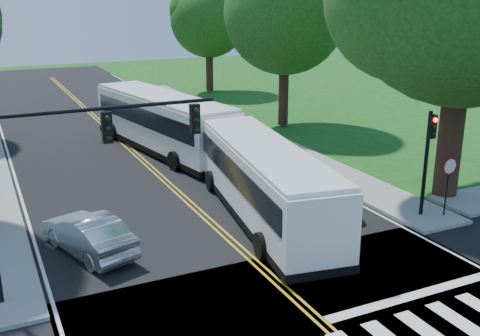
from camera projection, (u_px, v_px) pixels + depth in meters
road at (152, 169)px, 30.21m from camera, size 14.00×96.00×0.01m
center_line at (133, 151)px, 33.66m from camera, size 0.36×70.00×0.01m
edge_line_w at (11, 165)px, 30.86m from camera, size 0.12×70.00×0.01m
edge_line_e at (235, 139)px, 36.45m from camera, size 0.12×70.00×0.01m
stop_bar at (415, 295)px, 17.50m from camera, size 6.60×0.40×0.01m
sidewalk_ne at (236, 127)px, 39.64m from camera, size 2.60×40.00×0.15m
tree_east_mid at (285, 12)px, 37.80m from camera, size 8.40×8.40×11.93m
tree_east_far at (209, 19)px, 52.31m from camera, size 7.20×7.20×10.34m
signal_nw at (69, 158)px, 16.53m from camera, size 7.15×0.46×5.66m
signal_ne at (428, 150)px, 22.74m from camera, size 0.30×0.46×4.40m
stop_sign at (449, 172)px, 22.94m from camera, size 0.76×0.08×2.53m
bus_lead at (264, 180)px, 23.19m from camera, size 4.47×12.30×3.12m
bus_follow at (162, 121)px, 33.35m from camera, size 5.03×13.28×3.36m
hatchback at (88, 234)px, 20.17m from camera, size 2.84×4.72×1.47m
suv at (318, 192)px, 24.73m from camera, size 3.26×5.13×1.32m
dark_sedan at (260, 153)px, 31.24m from camera, size 2.22×4.07×1.12m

